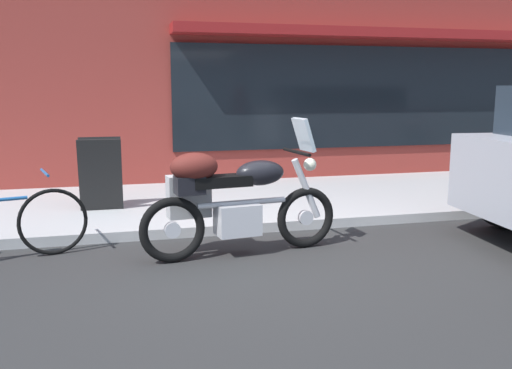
# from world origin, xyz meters

# --- Properties ---
(ground_plane) EXTENTS (80.00, 80.00, 0.00)m
(ground_plane) POSITION_xyz_m (0.00, 0.00, 0.00)
(ground_plane) COLOR #2C2C2C
(touring_motorcycle) EXTENTS (2.12, 0.63, 1.41)m
(touring_motorcycle) POSITION_xyz_m (-0.34, 0.25, 0.61)
(touring_motorcycle) COLOR black
(touring_motorcycle) RESTS_ON ground_plane
(sandwich_board_sign) EXTENTS (0.55, 0.42, 0.95)m
(sandwich_board_sign) POSITION_xyz_m (-1.65, 2.29, 0.60)
(sandwich_board_sign) COLOR black
(sandwich_board_sign) RESTS_ON sidewalk_curb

